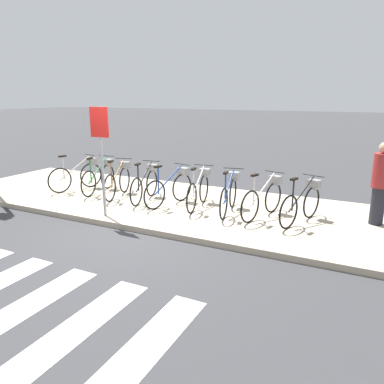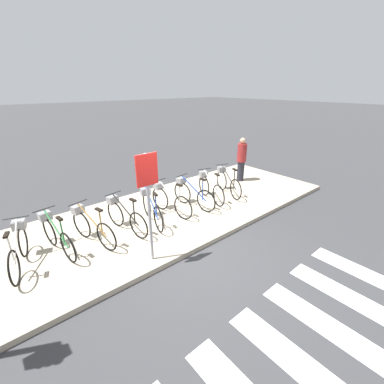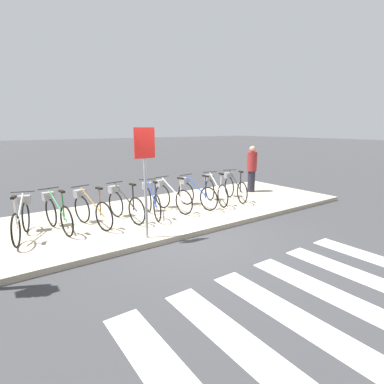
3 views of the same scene
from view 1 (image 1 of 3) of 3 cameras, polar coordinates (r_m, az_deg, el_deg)
The scene contains 13 objects.
ground_plane at distance 7.53m, azimuth -9.62°, elevation -5.91°, with size 120.00×120.00×0.00m, color #38383A.
sidewalk at distance 9.00m, azimuth -2.65°, elevation -1.89°, with size 12.16×3.74×0.12m.
parked_bicycle_0 at distance 10.55m, azimuth -16.86°, elevation 2.70°, with size 0.61×1.53×0.98m.
parked_bicycle_1 at distance 10.13m, azimuth -13.81°, elevation 2.44°, with size 0.46×1.58×0.98m.
parked_bicycle_2 at distance 9.60m, azimuth -11.09°, elevation 1.94°, with size 0.55×1.55×0.98m.
parked_bicycle_3 at distance 9.13m, azimuth -7.04°, elevation 1.45°, with size 0.46×1.57×0.98m.
parked_bicycle_4 at distance 8.71m, azimuth -3.13°, elevation 0.89°, with size 0.53×1.55×0.98m.
parked_bicycle_5 at distance 8.52m, azimuth 1.13°, elevation 0.60°, with size 0.46×1.58×0.98m.
parked_bicycle_6 at distance 8.16m, azimuth 5.74°, elevation -0.09°, with size 0.46×1.58×0.98m.
parked_bicycle_7 at distance 7.96m, azimuth 11.00°, elevation -0.67°, with size 0.56×1.55×0.98m.
parked_bicycle_8 at distance 7.78m, azimuth 16.57°, elevation -1.37°, with size 0.62×1.53×0.98m.
pedestrian at distance 8.11m, azimuth 26.80°, elevation 1.34°, with size 0.34×0.34×1.63m.
sign_post at distance 7.86m, azimuth -13.74°, elevation 7.23°, with size 0.44×0.07×2.26m.
Camera 1 is at (4.22, -5.66, 2.60)m, focal length 35.00 mm.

